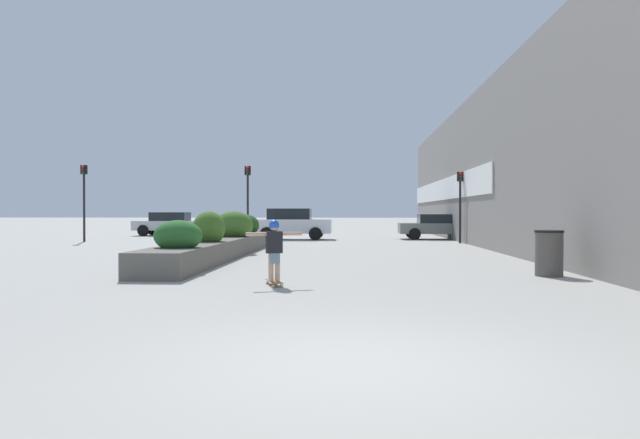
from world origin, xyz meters
The scene contains 12 objects.
ground_plane centered at (0.00, 0.00, 0.00)m, with size 300.00×300.00×0.00m, color #A3A099.
building_wall_right centered at (5.50, 16.92, 3.34)m, with size 0.67×47.81×6.69m.
planter_box centered at (-4.37, 13.05, 0.51)m, with size 1.42×13.21×1.51m.
skateboard centered at (-1.65, 5.85, 0.07)m, with size 0.46×0.81×0.09m.
skateboarder centered at (-1.65, 5.85, 0.83)m, with size 1.09×0.47×1.22m.
trash_bin centered at (4.41, 7.87, 0.53)m, with size 0.65×0.65×1.05m.
car_leftmost centered at (4.49, 25.81, 0.72)m, with size 3.98×1.95×1.36m.
car_center_left centered at (-3.34, 25.12, 0.87)m, with size 4.14×1.84×1.66m.
car_center_right centered at (-11.61, 29.69, 0.78)m, with size 4.06×1.86×1.46m.
traffic_light_left centered at (-5.26, 22.49, 2.54)m, with size 0.28×0.30×3.75m.
traffic_light_right centered at (5.00, 21.76, 2.31)m, with size 0.28×0.30×3.38m.
traffic_light_far_left centered at (-13.37, 22.07, 2.57)m, with size 0.28×0.30×3.80m.
Camera 1 is at (-0.10, -5.44, 1.46)m, focal length 32.00 mm.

